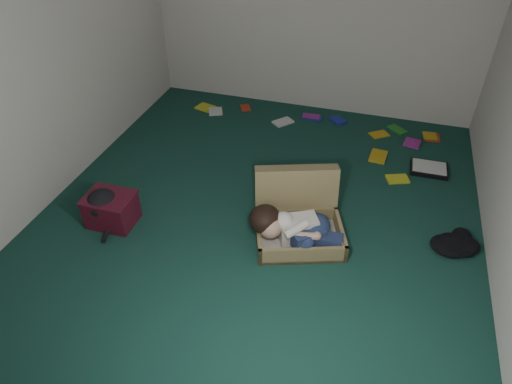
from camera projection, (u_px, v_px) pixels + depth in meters
The scene contains 11 objects.
floor at pixel (261, 212), 4.34m from camera, with size 4.50×4.50×0.00m, color #163F35.
wall_back at pixel (317, 4), 5.23m from camera, with size 4.50×4.50×0.00m, color silver.
wall_front at pixel (105, 313), 1.84m from camera, with size 4.50×4.50×0.00m, color silver.
wall_left at pixel (43, 56), 4.00m from camera, with size 4.50×4.50×0.00m, color silver.
suitcase at pixel (298, 217), 4.03m from camera, with size 0.94×0.93×0.55m.
person at pixel (295, 228), 3.85m from camera, with size 0.83×0.42×0.34m.
maroon_bin at pixel (111, 210), 4.13m from camera, with size 0.44×0.35×0.30m.
backpack at pixel (106, 209), 4.17m from camera, with size 0.44×0.35×0.26m, color black, non-canonical shape.
clothing_pile at pixel (450, 236), 3.98m from camera, with size 0.40×0.33×0.13m, color black, non-canonical shape.
paper_tray at pixel (429, 169), 4.85m from camera, with size 0.39×0.29×0.05m.
book_scatter at pixel (336, 132), 5.49m from camera, with size 3.06×1.29×0.02m.
Camera 1 is at (0.92, -3.17, 2.82)m, focal length 32.00 mm.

